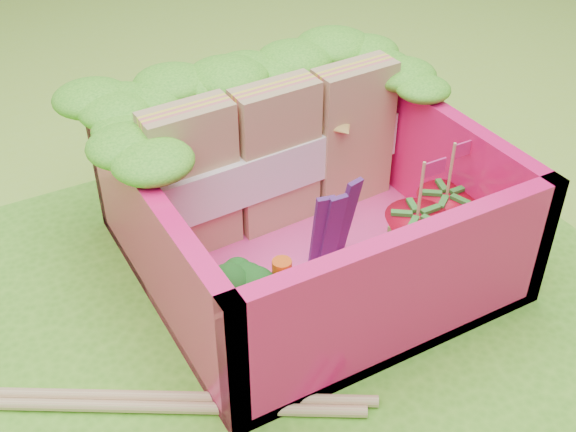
% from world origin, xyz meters
% --- Properties ---
extents(ground, '(14.00, 14.00, 0.00)m').
position_xyz_m(ground, '(0.00, 0.00, 0.00)').
color(ground, '#9DD63C').
rests_on(ground, ground).
extents(placemat, '(2.60, 2.60, 0.03)m').
position_xyz_m(placemat, '(0.00, 0.00, 0.01)').
color(placemat, '#57AF27').
rests_on(placemat, ground).
extents(bento_floor, '(1.30, 1.30, 0.05)m').
position_xyz_m(bento_floor, '(0.17, 0.30, 0.06)').
color(bento_floor, '#F43E98').
rests_on(bento_floor, placemat).
extents(bento_box, '(1.30, 1.30, 0.55)m').
position_xyz_m(bento_box, '(0.17, 0.30, 0.31)').
color(bento_box, '#F01465').
rests_on(bento_box, placemat).
extents(lettuce_ruffle, '(1.43, 0.83, 0.11)m').
position_xyz_m(lettuce_ruffle, '(0.17, 0.79, 0.64)').
color(lettuce_ruffle, '#24901A').
rests_on(lettuce_ruffle, bento_box).
extents(sandwich_stack, '(1.14, 0.23, 0.63)m').
position_xyz_m(sandwich_stack, '(0.17, 0.55, 0.39)').
color(sandwich_stack, tan).
rests_on(sandwich_stack, bento_floor).
extents(broccoli, '(0.32, 0.32, 0.26)m').
position_xyz_m(broccoli, '(-0.27, 0.03, 0.26)').
color(broccoli, '#599749').
rests_on(broccoli, bento_floor).
extents(carrot_sticks, '(0.10, 0.13, 0.27)m').
position_xyz_m(carrot_sticks, '(-0.13, -0.03, 0.21)').
color(carrot_sticks, '#E14C13').
rests_on(carrot_sticks, bento_floor).
extents(purple_wedges, '(0.21, 0.08, 0.38)m').
position_xyz_m(purple_wedges, '(0.21, 0.16, 0.27)').
color(purple_wedges, '#3C1854').
rests_on(purple_wedges, bento_floor).
extents(strawberry_left, '(0.25, 0.25, 0.49)m').
position_xyz_m(strawberry_left, '(0.48, 0.00, 0.21)').
color(strawberry_left, red).
rests_on(strawberry_left, bento_floor).
extents(strawberry_right, '(0.24, 0.24, 0.48)m').
position_xyz_m(strawberry_right, '(0.67, 0.06, 0.21)').
color(strawberry_right, red).
rests_on(strawberry_right, bento_floor).
extents(snap_peas, '(0.56, 0.52, 0.05)m').
position_xyz_m(snap_peas, '(0.59, 0.10, 0.11)').
color(snap_peas, '#57A032').
rests_on(snap_peas, bento_floor).
extents(chopsticks, '(1.78, 1.07, 0.04)m').
position_xyz_m(chopsticks, '(-0.89, 0.03, 0.05)').
color(chopsticks, tan).
rests_on(chopsticks, placemat).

